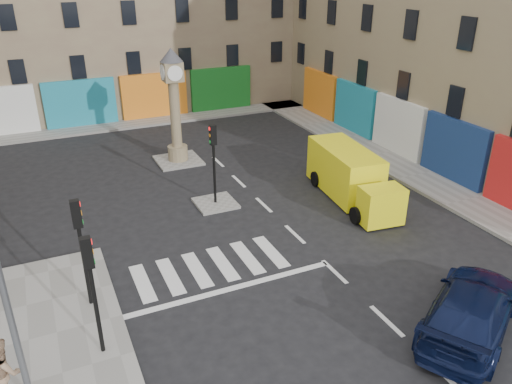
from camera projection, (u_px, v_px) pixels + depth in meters
ground at (350, 287)px, 17.26m from camera, size 120.00×120.00×0.00m
sidewalk_right at (378, 155)px, 28.76m from camera, size 2.60×30.00×0.15m
sidewalk_far at (116, 125)px, 34.04m from camera, size 32.00×2.40×0.15m
island_near at (216, 203)px, 23.08m from camera, size 1.80×1.80×0.12m
island_far at (178, 160)px, 28.03m from camera, size 2.40×2.40×0.12m
building_right at (484, 5)px, 27.80m from camera, size 10.00×30.00×16.00m
traffic_light_left_near at (91, 278)px, 13.19m from camera, size 0.28×0.22×3.70m
traffic_light_left_far at (80, 237)px, 15.17m from camera, size 0.28×0.22×3.70m
traffic_light_island at (214, 152)px, 22.01m from camera, size 0.28×0.22×3.70m
clock_pillar at (174, 99)px, 26.56m from camera, size 1.20×1.20×6.10m
navy_sedan at (471, 309)px, 14.91m from camera, size 5.80×4.71×1.58m
yellow_van at (351, 176)px, 23.28m from camera, size 2.67×6.40×2.27m
pedestrian_tan at (4, 372)px, 12.12m from camera, size 1.06×1.19×2.01m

